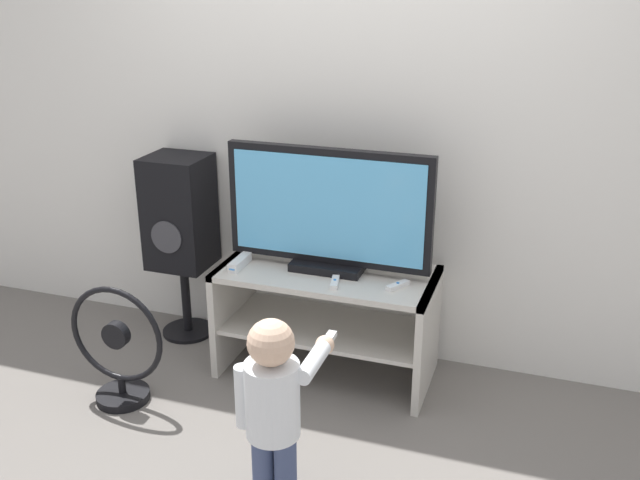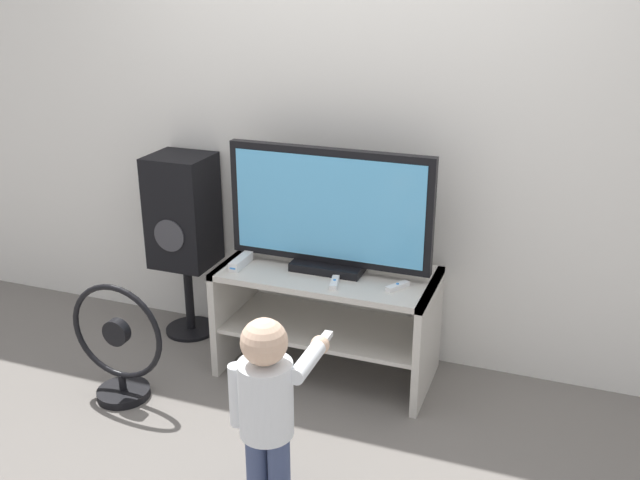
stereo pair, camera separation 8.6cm
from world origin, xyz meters
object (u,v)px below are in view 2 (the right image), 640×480
at_px(remote_primary, 397,286).
at_px(floor_fan, 119,348).
at_px(television, 329,212).
at_px(speaker_tower, 183,216).
at_px(game_console, 241,262).
at_px(child, 268,399).
at_px(remote_secondary, 334,282).

xyz_separation_m(remote_primary, floor_fan, (-1.24, -0.50, -0.31)).
height_order(television, remote_primary, television).
bearing_deg(speaker_tower, game_console, -26.50).
xyz_separation_m(television, speaker_tower, (-0.89, 0.11, -0.16)).
bearing_deg(television, child, -82.93).
xyz_separation_m(remote_secondary, child, (0.04, -0.86, -0.10)).
relative_size(television, remote_primary, 7.95).
bearing_deg(speaker_tower, television, -7.29).
distance_m(game_console, child, 1.07).
bearing_deg(child, game_console, 121.46).
relative_size(television, game_console, 5.39).
xyz_separation_m(game_console, remote_primary, (0.81, 0.01, -0.01)).
distance_m(remote_primary, speaker_tower, 1.30).
height_order(game_console, remote_primary, game_console).
height_order(television, remote_secondary, television).
bearing_deg(game_console, remote_primary, 1.02).
xyz_separation_m(child, floor_fan, (-0.99, 0.43, -0.21)).
bearing_deg(remote_secondary, floor_fan, -155.21).
height_order(television, child, television).
distance_m(child, speaker_tower, 1.55).
bearing_deg(game_console, speaker_tower, 153.50).
bearing_deg(floor_fan, speaker_tower, 92.60).
bearing_deg(remote_primary, remote_secondary, -168.09).
bearing_deg(remote_primary, television, 164.96).
xyz_separation_m(child, speaker_tower, (-1.02, 1.14, 0.23)).
height_order(remote_primary, floor_fan, floor_fan).
xyz_separation_m(television, floor_fan, (-0.86, -0.60, -0.61)).
bearing_deg(remote_secondary, remote_primary, 11.91).
distance_m(speaker_tower, floor_fan, 0.84).
bearing_deg(game_console, remote_secondary, -5.21).
relative_size(game_console, child, 0.23).
distance_m(television, game_console, 0.53).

